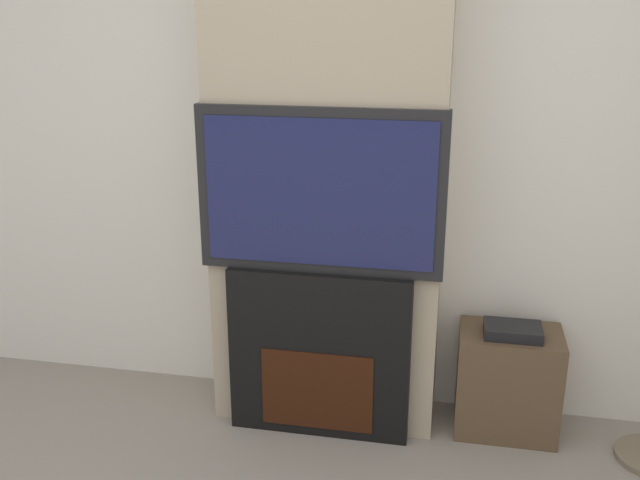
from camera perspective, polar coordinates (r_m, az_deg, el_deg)
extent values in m
cube|color=silver|center=(3.32, 1.28, 8.92)|extent=(6.00, 0.06, 2.70)
cube|color=tan|center=(3.12, 0.62, 8.33)|extent=(1.03, 0.34, 2.70)
cube|color=black|center=(3.26, 0.00, -8.97)|extent=(0.82, 0.14, 0.79)
cube|color=#33160A|center=(3.28, -0.25, -12.00)|extent=(0.51, 0.01, 0.38)
cube|color=black|center=(3.00, 0.00, 3.88)|extent=(1.06, 0.06, 0.71)
cube|color=#191E4C|center=(2.97, -0.12, 3.73)|extent=(0.97, 0.01, 0.63)
cube|color=brown|center=(3.44, 14.76, -10.89)|extent=(0.46, 0.31, 0.49)
cube|color=black|center=(3.29, 15.17, -7.01)|extent=(0.25, 0.17, 0.05)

